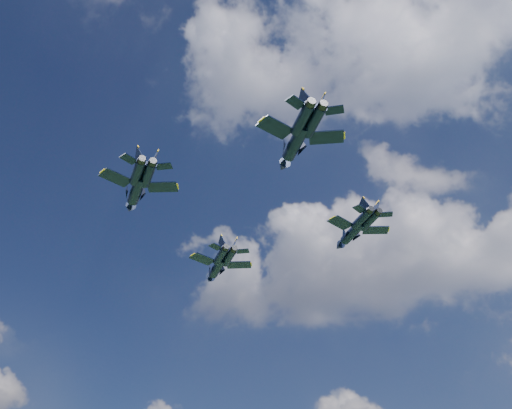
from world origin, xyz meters
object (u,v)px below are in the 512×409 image
object	(u,v)px
jet_left	(136,191)
jet_right	(352,233)
jet_lead	(217,268)
jet_slot	(295,144)

from	to	relation	value
jet_left	jet_right	world-z (taller)	jet_left
jet_lead	jet_left	world-z (taller)	jet_left
jet_left	jet_right	size ratio (longest dim) A/B	1.11
jet_right	jet_lead	bearing A→B (deg)	125.58
jet_left	jet_right	bearing A→B (deg)	-4.11
jet_lead	jet_right	size ratio (longest dim) A/B	1.10
jet_lead	jet_right	xyz separation A→B (m)	(25.85, -5.86, -1.66)
jet_right	jet_slot	xyz separation A→B (m)	(-2.03, -22.50, 1.61)
jet_left	jet_slot	world-z (taller)	jet_slot
jet_left	jet_slot	xyz separation A→B (m)	(25.22, -2.12, -0.01)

